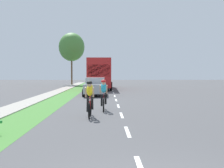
{
  "coord_description": "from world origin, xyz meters",
  "views": [
    {
      "loc": [
        -0.68,
        -4.12,
        1.9
      ],
      "look_at": [
        -0.19,
        22.24,
        0.93
      ],
      "focal_mm": 47.2,
      "sensor_mm": 36.0,
      "label": 1
    }
  ],
  "objects_px": {
    "bus_red": "(100,73)",
    "pickup_white": "(103,79)",
    "sedan_silver": "(95,87)",
    "street_tree_far": "(72,47)",
    "cyclist_lead": "(90,98)",
    "cyclist_trailing": "(104,95)"
  },
  "relations": [
    {
      "from": "bus_red",
      "to": "pickup_white",
      "type": "relative_size",
      "value": 2.27
    },
    {
      "from": "sedan_silver",
      "to": "street_tree_far",
      "type": "height_order",
      "value": "street_tree_far"
    },
    {
      "from": "cyclist_lead",
      "to": "cyclist_trailing",
      "type": "distance_m",
      "value": 2.26
    },
    {
      "from": "pickup_white",
      "to": "sedan_silver",
      "type": "bearing_deg",
      "value": -90.47
    },
    {
      "from": "cyclist_trailing",
      "to": "sedan_silver",
      "type": "xyz_separation_m",
      "value": [
        -0.8,
        10.12,
        -0.04
      ]
    },
    {
      "from": "street_tree_far",
      "to": "cyclist_trailing",
      "type": "bearing_deg",
      "value": -80.54
    },
    {
      "from": "cyclist_trailing",
      "to": "pickup_white",
      "type": "height_order",
      "value": "pickup_white"
    },
    {
      "from": "sedan_silver",
      "to": "cyclist_trailing",
      "type": "bearing_deg",
      "value": -85.46
    },
    {
      "from": "pickup_white",
      "to": "street_tree_far",
      "type": "bearing_deg",
      "value": -125.76
    },
    {
      "from": "sedan_silver",
      "to": "bus_red",
      "type": "xyz_separation_m",
      "value": [
        0.18,
        10.54,
        1.21
      ]
    },
    {
      "from": "cyclist_lead",
      "to": "street_tree_far",
      "type": "bearing_deg",
      "value": 97.96
    },
    {
      "from": "street_tree_far",
      "to": "pickup_white",
      "type": "bearing_deg",
      "value": 54.24
    },
    {
      "from": "bus_red",
      "to": "street_tree_far",
      "type": "bearing_deg",
      "value": 111.78
    },
    {
      "from": "bus_red",
      "to": "cyclist_trailing",
      "type": "bearing_deg",
      "value": -88.26
    },
    {
      "from": "cyclist_lead",
      "to": "sedan_silver",
      "type": "relative_size",
      "value": 0.4
    },
    {
      "from": "cyclist_trailing",
      "to": "sedan_silver",
      "type": "relative_size",
      "value": 0.4
    },
    {
      "from": "sedan_silver",
      "to": "street_tree_far",
      "type": "distance_m",
      "value": 23.71
    },
    {
      "from": "cyclist_lead",
      "to": "pickup_white",
      "type": "bearing_deg",
      "value": 89.99
    },
    {
      "from": "cyclist_lead",
      "to": "sedan_silver",
      "type": "height_order",
      "value": "cyclist_lead"
    },
    {
      "from": "pickup_white",
      "to": "street_tree_far",
      "type": "xyz_separation_m",
      "value": [
        -4.9,
        -6.8,
        5.27
      ]
    },
    {
      "from": "pickup_white",
      "to": "cyclist_trailing",
      "type": "bearing_deg",
      "value": -89.19
    },
    {
      "from": "cyclist_lead",
      "to": "street_tree_far",
      "type": "xyz_separation_m",
      "value": [
        -4.89,
        34.94,
        5.28
      ]
    }
  ]
}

